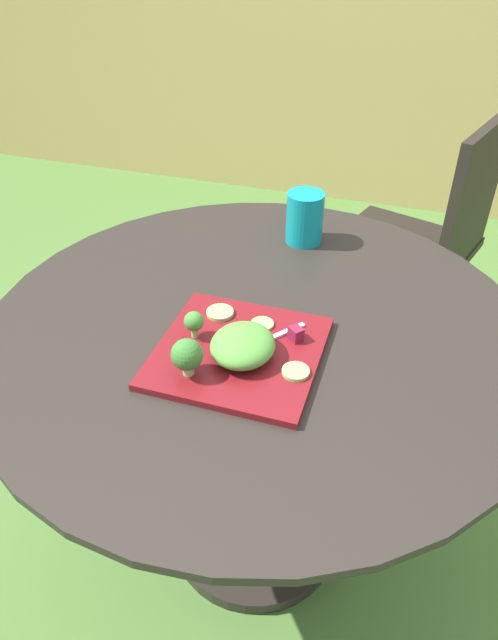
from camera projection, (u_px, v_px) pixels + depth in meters
The scene contains 14 objects.
ground_plane at pixel (255, 534), 1.57m from camera, with size 12.00×12.00×0.00m, color #4C7533.
bamboo_fence at pixel (390, 73), 2.88m from camera, with size 8.00×0.08×1.38m, color tan.
patio_table at pixel (256, 397), 1.26m from camera, with size 1.08×1.08×0.73m.
patio_chair at pixel (430, 232), 1.87m from camera, with size 0.55×0.55×0.90m.
salad_plate at pixel (240, 352), 1.04m from camera, with size 0.29×0.29×0.01m, color maroon.
drinking_glass at pixel (305, 220), 1.36m from camera, with size 0.09×0.09×0.12m.
fork at pixel (264, 341), 1.05m from camera, with size 0.11×0.13×0.00m.
lettuce_mound at pixel (243, 345), 1.01m from camera, with size 0.11×0.13×0.05m, color #519338.
broccoli_floret_0 at pixel (187, 355), 0.96m from camera, with size 0.06×0.06×0.07m.
broccoli_floret_1 at pixel (194, 322), 1.05m from camera, with size 0.04×0.04×0.05m.
cucumber_slice_0 at pixel (220, 313), 1.12m from camera, with size 0.05×0.05×0.01m, color #8EB766.
cucumber_slice_1 at pixel (296, 372), 0.99m from camera, with size 0.05×0.05×0.01m, color #8EB766.
cucumber_slice_2 at pixel (262, 324), 1.10m from camera, with size 0.04×0.04×0.01m, color #8EB766.
beet_chunk_0 at pixel (296, 334), 1.06m from camera, with size 0.03×0.02×0.03m, color maroon.
Camera 1 is at (0.26, -0.87, 1.41)m, focal length 32.20 mm.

